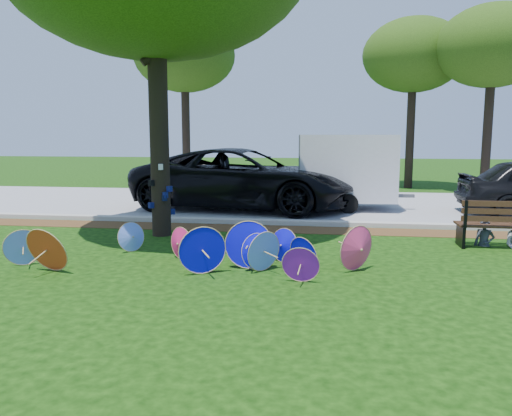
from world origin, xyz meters
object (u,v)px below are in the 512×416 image
Objects in this scene: person_left at (486,220)px; parasol_pile at (215,248)px; cargo_trailer at (347,168)px; black_van at (243,179)px; park_bench at (504,224)px.

parasol_pile is at bearing -141.33° from person_left.
black_van is at bearing -174.10° from cargo_trailer.
park_bench is 1.71× the size of person_left.
person_left is at bearing -63.66° from cargo_trailer.
black_van reaches higher than park_bench.
park_bench is (6.35, -4.69, -0.46)m from black_van.
person_left is (6.00, -4.64, -0.40)m from black_van.
parasol_pile is 8.14m from cargo_trailer.
cargo_trailer is 6.05m from park_bench.
park_bench is at bearing 4.59° from person_left.
black_van is at bearing 144.09° from park_bench.
parasol_pile is 6.19m from park_bench.
person_left reaches higher than parasol_pile.
person_left is (5.30, 2.58, 0.19)m from parasol_pile.
cargo_trailer is 1.53× the size of park_bench.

